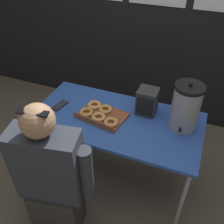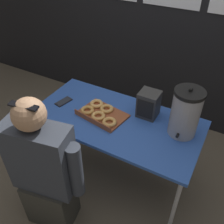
{
  "view_description": "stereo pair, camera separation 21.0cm",
  "coord_description": "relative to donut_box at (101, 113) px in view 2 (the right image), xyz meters",
  "views": [
    {
      "loc": [
        0.57,
        -1.53,
        2.09
      ],
      "look_at": [
        -0.04,
        0.0,
        0.79
      ],
      "focal_mm": 40.0,
      "sensor_mm": 36.0,
      "label": 1
    },
    {
      "loc": [
        0.76,
        -1.44,
        2.09
      ],
      "look_at": [
        -0.04,
        0.0,
        0.79
      ],
      "focal_mm": 40.0,
      "sensor_mm": 36.0,
      "label": 2
    }
  ],
  "objects": [
    {
      "name": "back_wall",
      "position": [
        0.14,
        1.22,
        0.58
      ],
      "size": [
        6.0,
        0.11,
        2.65
      ],
      "color": "black",
      "rests_on": "ground"
    },
    {
      "name": "donut_box",
      "position": [
        0.0,
        0.0,
        0.0
      ],
      "size": [
        0.44,
        0.34,
        0.05
      ],
      "rotation": [
        0.0,
        0.0,
        -0.17
      ],
      "color": "brown",
      "rests_on": "folding_table"
    },
    {
      "name": "person_seated",
      "position": [
        -0.11,
        -0.64,
        -0.16
      ],
      "size": [
        0.63,
        0.32,
        1.25
      ],
      "rotation": [
        0.0,
        0.0,
        3.33
      ],
      "color": "#33332D",
      "rests_on": "ground"
    },
    {
      "name": "ground_plane",
      "position": [
        0.14,
        0.02,
        -0.75
      ],
      "size": [
        12.0,
        12.0,
        0.0
      ],
      "primitive_type": "plane",
      "color": "brown"
    },
    {
      "name": "cell_phone",
      "position": [
        -0.4,
        -0.0,
        -0.02
      ],
      "size": [
        0.11,
        0.17,
        0.01
      ],
      "rotation": [
        0.0,
        0.0,
        -0.2
      ],
      "color": "black",
      "rests_on": "folding_table"
    },
    {
      "name": "folding_table",
      "position": [
        0.14,
        0.02,
        -0.07
      ],
      "size": [
        1.45,
        0.73,
        0.73
      ],
      "color": "#2D56B2",
      "rests_on": "ground"
    },
    {
      "name": "coffee_urn",
      "position": [
        0.67,
        0.13,
        0.18
      ],
      "size": [
        0.23,
        0.26,
        0.42
      ],
      "color": "#939399",
      "rests_on": "folding_table"
    },
    {
      "name": "space_heater",
      "position": [
        0.35,
        0.2,
        0.09
      ],
      "size": [
        0.17,
        0.17,
        0.23
      ],
      "color": "#333333",
      "rests_on": "folding_table"
    }
  ]
}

